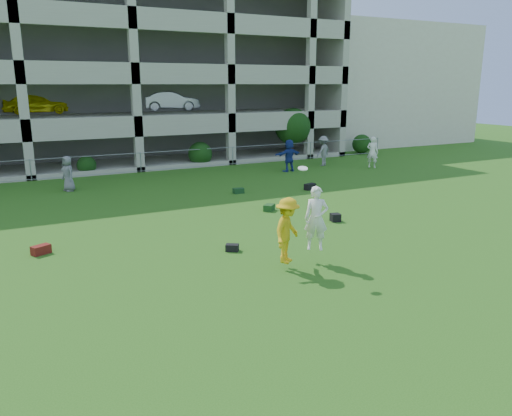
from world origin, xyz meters
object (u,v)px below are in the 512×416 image
bystander_d (289,156)px  frisbee_contest (295,227)px  parking_garage (105,71)px  bystander_c (68,174)px  stucco_building (358,85)px  crate_d (335,217)px  bystander_e (372,152)px  bystander_f (323,151)px

bystander_d → frisbee_contest: (-8.17, -13.99, 0.24)m
frisbee_contest → parking_garage: 26.89m
bystander_c → frisbee_contest: size_ratio=0.63×
stucco_building → bystander_d: (-15.01, -12.76, -4.04)m
crate_d → parking_garage: parking_garage is taller
parking_garage → frisbee_contest: bearing=-90.4°
bystander_c → parking_garage: size_ratio=0.06×
bystander_e → crate_d: bystander_e is taller
stucco_building → bystander_d: stucco_building is taller
bystander_c → crate_d: 13.46m
frisbee_contest → bystander_f: bearing=53.0°
bystander_f → crate_d: bystander_f is taller
stucco_building → frisbee_contest: bearing=-130.9°
bystander_c → crate_d: size_ratio=4.94×
bystander_d → parking_garage: 15.65m
stucco_building → parking_garage: size_ratio=0.53×
stucco_building → bystander_c: stucco_building is taller
frisbee_contest → parking_garage: (0.17, 26.46, 4.82)m
bystander_d → crate_d: 11.33m
bystander_c → bystander_d: bystander_d is taller
bystander_d → bystander_c: bearing=-6.1°
frisbee_contest → stucco_building: bearing=49.1°
bystander_d → parking_garage: size_ratio=0.06×
bystander_e → parking_garage: size_ratio=0.06×
bystander_e → frisbee_contest: size_ratio=0.71×
bystander_f → bystander_e: bearing=115.3°
stucco_building → frisbee_contest: (-23.17, -26.76, -3.81)m
bystander_c → bystander_f: 15.61m
bystander_d → crate_d: size_ratio=5.46×
bystander_e → bystander_f: bystander_e is taller
bystander_d → bystander_f: 3.20m
bystander_e → frisbee_contest: (-13.53, -12.81, 0.22)m
stucco_building → bystander_f: size_ratio=8.46×
crate_d → frisbee_contest: frisbee_contest is taller
stucco_building → frisbee_contest: stucco_building is taller
bystander_e → frisbee_contest: 18.64m
bystander_c → bystander_f: (15.59, 0.83, 0.08)m
stucco_building → crate_d: bearing=-129.5°
stucco_building → crate_d: 30.55m
bystander_c → parking_garage: bearing=140.7°
parking_garage → bystander_e: bearing=-45.6°
stucco_building → crate_d: (-19.21, -23.26, -4.85)m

